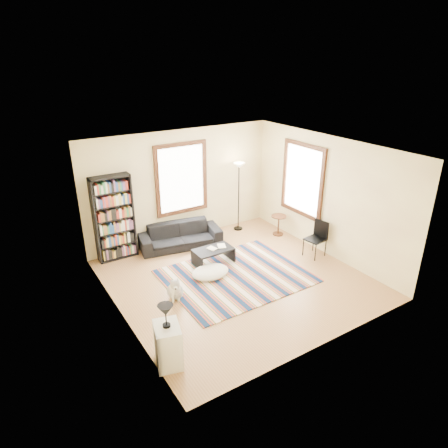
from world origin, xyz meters
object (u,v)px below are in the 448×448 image
floor_cushion (210,272)px  folding_chair (315,239)px  sofa (180,235)px  coffee_table (213,256)px  side_table (278,225)px  white_cabinet (168,345)px  floor_lamp (239,197)px  bookshelf (114,218)px  dog (175,287)px

floor_cushion → folding_chair: 2.64m
floor_cushion → folding_chair: size_ratio=0.98×
sofa → coffee_table: 1.22m
folding_chair → side_table: bearing=80.1°
white_cabinet → coffee_table: bearing=62.4°
floor_cushion → side_table: side_table is taller
floor_cushion → floor_lamp: floor_lamp is taller
bookshelf → floor_lamp: bookshelf is taller
floor_cushion → dog: dog is taller
side_table → white_cabinet: bearing=-148.0°
side_table → coffee_table: bearing=-169.4°
coffee_table → folding_chair: (2.21, -0.97, 0.25)m
white_cabinet → floor_cushion: bearing=61.0°
floor_cushion → bookshelf: bearing=126.1°
white_cabinet → dog: (0.88, 1.58, -0.10)m
floor_cushion → folding_chair: (2.57, -0.50, 0.33)m
side_table → floor_lamp: bearing=128.8°
floor_lamp → side_table: (0.70, -0.87, -0.66)m
floor_cushion → floor_lamp: size_ratio=0.45×
folding_chair → white_cabinet: folding_chair is taller
floor_cushion → white_cabinet: (-1.88, -1.92, 0.25)m
floor_cushion → side_table: size_ratio=1.55×
folding_chair → dog: 3.58m
side_table → white_cabinet: size_ratio=0.77×
floor_lamp → folding_chair: 2.40m
side_table → bookshelf: bearing=165.6°
sofa → floor_cushion: (-0.11, -1.66, -0.19)m
coffee_table → floor_cushion: (-0.36, -0.47, -0.08)m
white_cabinet → side_table: bearing=47.5°
bookshelf → folding_chair: size_ratio=2.33×
floor_lamp → white_cabinet: size_ratio=2.66×
floor_lamp → side_table: bearing=-51.2°
white_cabinet → floor_lamp: bearing=59.6°
side_table → folding_chair: bearing=-92.1°
white_cabinet → dog: 1.81m
folding_chair → dog: bearing=169.5°
floor_cushion → side_table: bearing=18.8°
floor_lamp → dog: 3.66m
sofa → dog: 2.29m
sofa → bookshelf: bookshelf is taller
dog → white_cabinet: bearing=-97.2°
floor_cushion → white_cabinet: size_ratio=1.20×
dog → sofa: bearing=82.7°
sofa → floor_cushion: size_ratio=2.39×
floor_cushion → white_cabinet: bearing=-134.5°
floor_cushion → floor_lamp: bearing=42.5°
floor_lamp → folding_chair: floor_lamp is taller
coffee_table → folding_chair: size_ratio=1.05×
coffee_table → floor_lamp: (1.56, 1.29, 0.75)m
sofa → dog: sofa is taller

